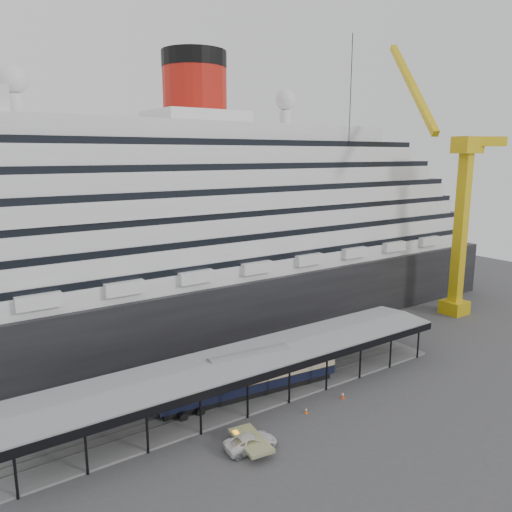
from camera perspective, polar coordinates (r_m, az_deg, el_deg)
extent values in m
plane|color=#3D3D40|center=(58.21, 2.04, -17.54)|extent=(200.00, 200.00, 0.00)
cube|color=black|center=(82.21, -11.41, -5.13)|extent=(130.00, 30.00, 10.00)
cylinder|color=#B0170E|center=(82.75, -7.00, 17.80)|extent=(10.00, 10.00, 9.00)
cylinder|color=black|center=(83.49, -7.10, 21.39)|extent=(10.10, 10.10, 2.50)
sphere|color=silver|center=(74.35, -25.97, 17.72)|extent=(3.60, 3.60, 3.60)
sphere|color=silver|center=(92.53, 3.38, 17.39)|extent=(3.60, 3.60, 3.60)
cube|color=slate|center=(61.75, -0.83, -15.59)|extent=(56.00, 8.00, 0.24)
cube|color=slate|center=(61.15, -0.44, -15.72)|extent=(54.00, 0.08, 0.10)
cube|color=slate|center=(62.22, -1.21, -15.21)|extent=(54.00, 0.08, 0.10)
cube|color=black|center=(56.54, 1.77, -13.40)|extent=(56.00, 0.18, 0.90)
cube|color=black|center=(63.40, -3.14, -10.56)|extent=(56.00, 0.18, 0.90)
cube|color=slate|center=(59.61, -0.84, -11.26)|extent=(56.00, 9.00, 0.24)
cube|color=gold|center=(97.29, 21.70, -5.44)|extent=(4.00, 4.00, 2.40)
cube|color=gold|center=(94.32, 22.34, 2.84)|extent=(1.80, 1.80, 26.00)
cube|color=gold|center=(93.44, 23.03, 11.60)|extent=(5.00, 3.20, 2.80)
cube|color=gold|center=(89.88, 17.43, 18.04)|extent=(11.42, 18.78, 16.80)
cube|color=gold|center=(95.10, 24.97, 11.79)|extent=(6.00, 4.39, 1.60)
cylinder|color=black|center=(86.17, 10.40, 8.26)|extent=(0.12, 0.12, 47.21)
imported|color=silver|center=(51.94, -0.60, -20.50)|extent=(5.56, 3.10, 1.47)
cube|color=black|center=(61.58, -0.76, -15.17)|extent=(22.07, 4.79, 0.73)
cube|color=black|center=(61.16, -0.77, -14.39)|extent=(23.15, 5.32, 1.15)
cube|color=beige|center=(60.62, -0.77, -13.32)|extent=(23.16, 5.36, 1.36)
cube|color=black|center=(60.25, -0.77, -12.56)|extent=(23.15, 5.32, 0.42)
cube|color=red|center=(54.16, -1.63, -19.94)|extent=(0.42, 0.42, 0.03)
cone|color=red|center=(53.95, -1.63, -19.59)|extent=(0.35, 0.35, 0.77)
cylinder|color=white|center=(53.91, -1.63, -19.52)|extent=(0.25, 0.25, 0.15)
cube|color=#FB5D0D|center=(58.50, 5.74, -17.43)|extent=(0.44, 0.44, 0.03)
cone|color=#FB5D0D|center=(58.34, 5.75, -17.14)|extent=(0.37, 0.37, 0.66)
cylinder|color=white|center=(58.31, 5.75, -17.08)|extent=(0.21, 0.21, 0.13)
cube|color=#F4440D|center=(62.17, 9.87, -15.69)|extent=(0.48, 0.48, 0.03)
cone|color=#F4440D|center=(61.98, 9.89, -15.36)|extent=(0.41, 0.41, 0.79)
cylinder|color=white|center=(61.95, 9.89, -15.30)|extent=(0.25, 0.25, 0.15)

